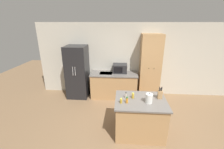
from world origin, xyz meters
The scene contains 13 objects.
ground_plane centered at (0.00, 0.00, 0.00)m, with size 14.00×14.00×0.00m, color #846647.
wall_back centered at (0.00, 2.33, 1.30)m, with size 7.20×0.06×2.60m.
refrigerator centered at (-2.10, 1.94, 0.92)m, with size 0.72×0.75×1.85m.
back_counter centered at (-0.80, 1.96, 0.45)m, with size 1.65×0.72×0.90m.
pantry_cabinet centered at (0.44, 2.04, 1.12)m, with size 0.69×0.54×2.25m.
kitchen_island centered at (-0.06, 0.12, 0.45)m, with size 1.19×0.96×0.89m.
microwave centered at (-0.59, 2.08, 1.05)m, with size 0.49×0.41×0.30m.
knife_block centered at (0.39, 0.23, 1.00)m, with size 0.10×0.09×0.30m.
spice_bottle_tall_dark centered at (-0.39, -0.04, 0.96)m, with size 0.05×0.05×0.15m.
spice_bottle_short_red centered at (-0.52, -0.05, 0.95)m, with size 0.05×0.05×0.12m.
spice_bottle_amber_oil centered at (-0.24, 0.20, 0.96)m, with size 0.06×0.06×0.14m.
spice_bottle_green_herb centered at (-0.41, 0.20, 0.96)m, with size 0.04×0.04×0.15m.
kettle centered at (0.10, 0.02, 1.00)m, with size 0.16×0.16×0.24m.
Camera 1 is at (-0.50, -3.01, 2.62)m, focal length 24.00 mm.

